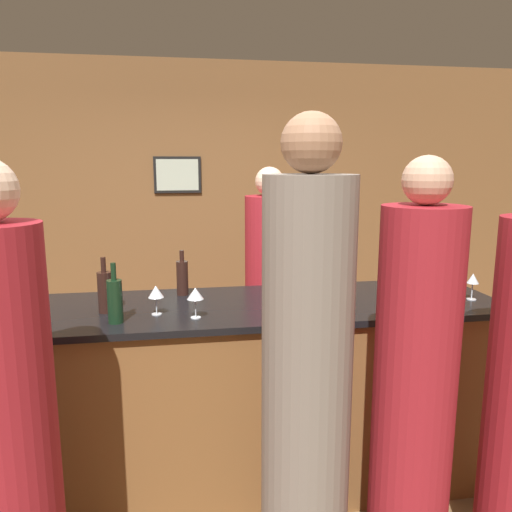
% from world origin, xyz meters
% --- Properties ---
extents(ground_plane, '(14.00, 14.00, 0.00)m').
position_xyz_m(ground_plane, '(0.00, 0.00, 0.00)').
color(ground_plane, brown).
extents(back_wall, '(8.00, 0.08, 2.80)m').
position_xyz_m(back_wall, '(-0.00, 2.19, 1.40)').
color(back_wall, brown).
rests_on(back_wall, ground_plane).
extents(bar_counter, '(3.05, 0.80, 1.09)m').
position_xyz_m(bar_counter, '(0.00, 0.00, 0.55)').
color(bar_counter, brown).
rests_on(bar_counter, ground_plane).
extents(bartender, '(0.36, 0.36, 1.83)m').
position_xyz_m(bartender, '(0.40, 0.95, 0.85)').
color(bartender, maroon).
rests_on(bartender, ground_plane).
extents(guest_0, '(0.36, 0.36, 2.05)m').
position_xyz_m(guest_0, '(0.21, -0.83, 0.96)').
color(guest_0, gray).
rests_on(guest_0, ground_plane).
extents(guest_2, '(0.34, 0.34, 1.89)m').
position_xyz_m(guest_2, '(0.67, -0.86, 0.88)').
color(guest_2, maroon).
rests_on(guest_2, ground_plane).
extents(guest_3, '(0.35, 0.35, 1.88)m').
position_xyz_m(guest_3, '(-0.92, -0.87, 0.88)').
color(guest_3, maroon).
rests_on(guest_3, ground_plane).
extents(wine_bottle_0, '(0.07, 0.07, 0.30)m').
position_xyz_m(wine_bottle_0, '(-0.59, -0.22, 1.20)').
color(wine_bottle_0, black).
rests_on(wine_bottle_0, bar_counter).
extents(wine_bottle_1, '(0.07, 0.07, 0.27)m').
position_xyz_m(wine_bottle_1, '(-0.26, 0.25, 1.20)').
color(wine_bottle_1, black).
rests_on(wine_bottle_1, bar_counter).
extents(wine_bottle_2, '(0.07, 0.07, 0.30)m').
position_xyz_m(wine_bottle_2, '(-0.66, -0.04, 1.20)').
color(wine_bottle_2, black).
rests_on(wine_bottle_2, bar_counter).
extents(ice_bucket, '(0.16, 0.16, 0.19)m').
position_xyz_m(ice_bucket, '(1.23, 0.19, 1.18)').
color(ice_bucket, silver).
rests_on(ice_bucket, bar_counter).
extents(wine_glass_1, '(0.08, 0.08, 0.15)m').
position_xyz_m(wine_glass_1, '(-0.40, -0.13, 1.21)').
color(wine_glass_1, silver).
rests_on(wine_glass_1, bar_counter).
extents(wine_glass_2, '(0.08, 0.08, 0.16)m').
position_xyz_m(wine_glass_2, '(-0.20, -0.22, 1.21)').
color(wine_glass_2, silver).
rests_on(wine_glass_2, bar_counter).
extents(wine_glass_3, '(0.07, 0.07, 0.16)m').
position_xyz_m(wine_glass_3, '(0.51, -0.17, 1.22)').
color(wine_glass_3, silver).
rests_on(wine_glass_3, bar_counter).
extents(wine_glass_4, '(0.06, 0.06, 0.16)m').
position_xyz_m(wine_glass_4, '(0.98, -0.21, 1.21)').
color(wine_glass_4, silver).
rests_on(wine_glass_4, bar_counter).
extents(wine_glass_5, '(0.07, 0.07, 0.15)m').
position_xyz_m(wine_glass_5, '(1.37, -0.13, 1.21)').
color(wine_glass_5, silver).
rests_on(wine_glass_5, bar_counter).
extents(wine_glass_6, '(0.07, 0.07, 0.17)m').
position_xyz_m(wine_glass_6, '(0.63, -0.11, 1.22)').
color(wine_glass_6, silver).
rests_on(wine_glass_6, bar_counter).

